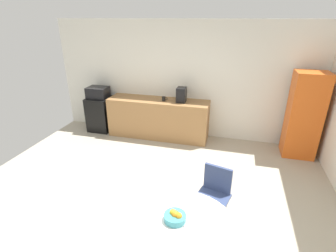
# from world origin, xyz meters

# --- Properties ---
(ground_plane) EXTENTS (6.00, 6.00, 0.00)m
(ground_plane) POSITION_xyz_m (0.00, 0.00, 0.00)
(ground_plane) COLOR #B2A893
(wall_back) EXTENTS (6.00, 0.10, 2.60)m
(wall_back) POSITION_xyz_m (0.00, 3.00, 1.30)
(wall_back) COLOR white
(wall_back) RESTS_ON ground_plane
(counter_block) EXTENTS (2.31, 0.60, 0.90)m
(counter_block) POSITION_xyz_m (-0.47, 2.65, 0.45)
(counter_block) COLOR #9E7042
(counter_block) RESTS_ON ground_plane
(mini_fridge) EXTENTS (0.54, 0.54, 0.83)m
(mini_fridge) POSITION_xyz_m (-1.97, 2.65, 0.42)
(mini_fridge) COLOR black
(mini_fridge) RESTS_ON ground_plane
(microwave) EXTENTS (0.48, 0.38, 0.26)m
(microwave) POSITION_xyz_m (-1.97, 2.65, 0.96)
(microwave) COLOR black
(microwave) RESTS_ON mini_fridge
(locker_cabinet) EXTENTS (0.60, 0.50, 1.71)m
(locker_cabinet) POSITION_xyz_m (2.55, 2.55, 0.85)
(locker_cabinet) COLOR orange
(locker_cabinet) RESTS_ON ground_plane
(round_table) EXTENTS (1.14, 1.14, 0.73)m
(round_table) POSITION_xyz_m (0.80, -0.75, 0.61)
(round_table) COLOR silver
(round_table) RESTS_ON ground_plane
(chair_navy) EXTENTS (0.52, 0.52, 0.83)m
(chair_navy) POSITION_xyz_m (1.06, 0.21, 0.52)
(chair_navy) COLOR silver
(chair_navy) RESTS_ON ground_plane
(fruit_bowl) EXTENTS (0.23, 0.23, 0.11)m
(fruit_bowl) POSITION_xyz_m (0.73, -0.68, 0.78)
(fruit_bowl) COLOR teal
(fruit_bowl) RESTS_ON round_table
(mug_white) EXTENTS (0.13, 0.08, 0.09)m
(mug_white) POSITION_xyz_m (-0.32, 2.62, 0.95)
(mug_white) COLOR black
(mug_white) RESTS_ON counter_block
(coffee_maker) EXTENTS (0.20, 0.24, 0.32)m
(coffee_maker) POSITION_xyz_m (0.07, 2.65, 1.06)
(coffee_maker) COLOR black
(coffee_maker) RESTS_ON counter_block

